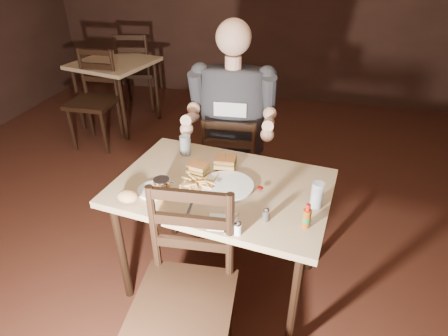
% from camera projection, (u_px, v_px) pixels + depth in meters
% --- Properties ---
extents(room_shell, '(7.00, 7.00, 7.00)m').
position_uv_depth(room_shell, '(175.00, 74.00, 1.78)').
color(room_shell, black).
rests_on(room_shell, ground).
extents(main_table, '(1.28, 0.93, 0.77)m').
position_uv_depth(main_table, '(222.00, 197.00, 2.14)').
color(main_table, tan).
rests_on(main_table, ground).
extents(bg_table, '(0.95, 0.95, 0.77)m').
position_uv_depth(bg_table, '(115.00, 69.00, 4.26)').
color(bg_table, tan).
rests_on(bg_table, ground).
extents(chair_far, '(0.45, 0.49, 0.91)m').
position_uv_depth(chair_far, '(232.00, 166.00, 2.87)').
color(chair_far, black).
rests_on(chair_far, ground).
extents(chair_near, '(0.50, 0.54, 1.00)m').
position_uv_depth(chair_near, '(184.00, 303.00, 1.74)').
color(chair_near, black).
rests_on(chair_near, ground).
extents(bg_chair_far, '(0.56, 0.60, 0.99)m').
position_uv_depth(bg_chair_far, '(137.00, 71.00, 4.81)').
color(bg_chair_far, black).
rests_on(bg_chair_far, ground).
extents(bg_chair_near, '(0.47, 0.51, 0.99)m').
position_uv_depth(bg_chair_near, '(92.00, 102.00, 3.90)').
color(bg_chair_near, black).
rests_on(bg_chair_near, ground).
extents(diner, '(0.65, 0.53, 1.06)m').
position_uv_depth(diner, '(232.00, 102.00, 2.54)').
color(diner, '#2D2D32').
rests_on(diner, chair_far).
extents(dinner_plate, '(0.32, 0.32, 0.02)m').
position_uv_depth(dinner_plate, '(227.00, 187.00, 2.07)').
color(dinner_plate, white).
rests_on(dinner_plate, main_table).
extents(sandwich_left, '(0.12, 0.11, 0.10)m').
position_uv_depth(sandwich_left, '(198.00, 166.00, 2.15)').
color(sandwich_left, '#CE884A').
rests_on(sandwich_left, dinner_plate).
extents(sandwich_right, '(0.12, 0.10, 0.10)m').
position_uv_depth(sandwich_right, '(225.00, 159.00, 2.21)').
color(sandwich_right, '#CE884A').
rests_on(sandwich_right, dinner_plate).
extents(fries_pile, '(0.27, 0.20, 0.04)m').
position_uv_depth(fries_pile, '(198.00, 183.00, 2.05)').
color(fries_pile, '#DDA957').
rests_on(fries_pile, dinner_plate).
extents(ketchup_dollop, '(0.04, 0.04, 0.01)m').
position_uv_depth(ketchup_dollop, '(260.00, 188.00, 2.03)').
color(ketchup_dollop, maroon).
rests_on(ketchup_dollop, dinner_plate).
extents(glass_left, '(0.08, 0.08, 0.13)m').
position_uv_depth(glass_left, '(185.00, 145.00, 2.37)').
color(glass_left, silver).
rests_on(glass_left, main_table).
extents(glass_right, '(0.07, 0.07, 0.14)m').
position_uv_depth(glass_right, '(317.00, 195.00, 1.89)').
color(glass_right, silver).
rests_on(glass_right, main_table).
extents(hot_sauce, '(0.04, 0.04, 0.13)m').
position_uv_depth(hot_sauce, '(307.00, 215.00, 1.76)').
color(hot_sauce, '#853E0F').
rests_on(hot_sauce, main_table).
extents(salt_shaker, '(0.04, 0.04, 0.07)m').
position_uv_depth(salt_shaker, '(238.00, 228.00, 1.73)').
color(salt_shaker, white).
rests_on(salt_shaker, main_table).
extents(pepper_shaker, '(0.04, 0.04, 0.06)m').
position_uv_depth(pepper_shaker, '(266.00, 215.00, 1.82)').
color(pepper_shaker, '#38332D').
rests_on(pepper_shaker, main_table).
extents(syrup_dispenser, '(0.10, 0.10, 0.11)m').
position_uv_depth(syrup_dispenser, '(162.00, 188.00, 1.97)').
color(syrup_dispenser, '#853E0F').
rests_on(syrup_dispenser, main_table).
extents(napkin, '(0.15, 0.15, 0.00)m').
position_uv_depth(napkin, '(223.00, 222.00, 1.82)').
color(napkin, white).
rests_on(napkin, main_table).
extents(knife, '(0.03, 0.21, 0.01)m').
position_uv_depth(knife, '(190.00, 207.00, 1.91)').
color(knife, silver).
rests_on(knife, napkin).
extents(fork, '(0.04, 0.17, 0.01)m').
position_uv_depth(fork, '(232.00, 222.00, 1.81)').
color(fork, silver).
rests_on(fork, napkin).
extents(side_plate, '(0.19, 0.19, 0.01)m').
position_uv_depth(side_plate, '(154.00, 191.00, 2.04)').
color(side_plate, white).
rests_on(side_plate, main_table).
extents(bread_roll, '(0.12, 0.10, 0.07)m').
position_uv_depth(bread_roll, '(128.00, 196.00, 1.93)').
color(bread_roll, tan).
rests_on(bread_roll, side_plate).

